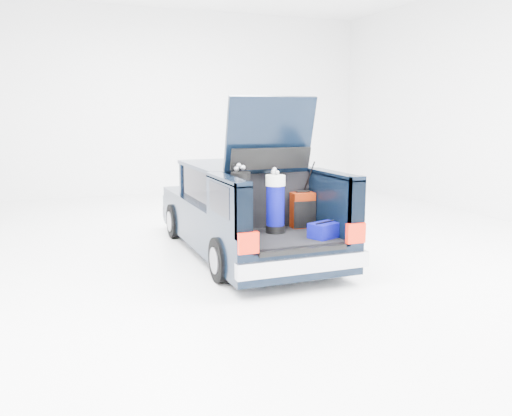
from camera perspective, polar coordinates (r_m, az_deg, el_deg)
name	(u,v)px	position (r m, az deg, el deg)	size (l,w,h in m)	color
ground	(245,253)	(8.84, -1.17, -4.72)	(14.00, 14.00, 0.00)	white
car	(243,211)	(8.79, -1.42, -0.31)	(1.87, 4.65, 2.47)	black
red_suitcase	(303,210)	(7.87, 4.94, -0.23)	(0.34, 0.23, 0.54)	#691803
black_golf_bag	(240,203)	(7.36, -1.68, 0.52)	(0.28, 0.33, 0.97)	black
blue_golf_bag	(275,203)	(7.49, 2.05, 0.50)	(0.29, 0.29, 0.91)	black
blue_duffel	(325,230)	(7.30, 7.27, -2.32)	(0.49, 0.40, 0.22)	#05046D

